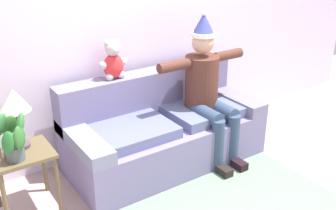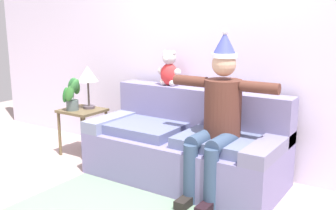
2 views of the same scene
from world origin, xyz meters
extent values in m
plane|color=#AF968F|center=(0.00, 0.00, 0.00)|extent=(10.00, 10.00, 0.00)
cube|color=silver|center=(0.00, 1.55, 1.35)|extent=(7.00, 0.10, 2.70)
cube|color=slate|center=(0.00, 0.98, 0.22)|extent=(1.96, 0.89, 0.44)
cube|color=slate|center=(0.00, 1.30, 0.66)|extent=(1.96, 0.24, 0.45)
cube|color=gray|center=(-0.87, 0.98, 0.50)|extent=(0.22, 0.89, 0.12)
cube|color=slate|center=(0.87, 0.98, 0.50)|extent=(0.22, 0.89, 0.12)
cube|color=slate|center=(-0.44, 0.93, 0.49)|extent=(0.78, 0.62, 0.10)
cube|color=slate|center=(0.44, 0.93, 0.49)|extent=(0.78, 0.62, 0.10)
cylinder|color=#512B21|center=(0.42, 0.96, 0.80)|extent=(0.34, 0.34, 0.52)
sphere|color=tan|center=(0.42, 0.96, 1.20)|extent=(0.22, 0.22, 0.22)
cylinder|color=white|center=(0.42, 0.96, 1.27)|extent=(0.23, 0.23, 0.04)
cone|color=#3B4495|center=(0.42, 0.96, 1.38)|extent=(0.21, 0.21, 0.20)
sphere|color=white|center=(0.42, 0.96, 1.48)|extent=(0.06, 0.06, 0.06)
cylinder|color=#324561|center=(0.32, 0.76, 0.54)|extent=(0.14, 0.40, 0.14)
cylinder|color=#324561|center=(0.32, 0.56, 0.27)|extent=(0.13, 0.13, 0.54)
cube|color=black|center=(0.32, 0.48, 0.04)|extent=(0.10, 0.24, 0.08)
cylinder|color=#324561|center=(0.52, 0.76, 0.54)|extent=(0.14, 0.40, 0.14)
cylinder|color=#324561|center=(0.52, 0.56, 0.27)|extent=(0.13, 0.13, 0.54)
cube|color=black|center=(0.52, 0.48, 0.04)|extent=(0.10, 0.24, 0.08)
cylinder|color=#512B21|center=(0.08, 0.96, 1.02)|extent=(0.34, 0.10, 0.10)
cylinder|color=#512B21|center=(0.76, 0.96, 1.02)|extent=(0.34, 0.10, 0.10)
ellipsoid|color=red|center=(-0.38, 1.30, 1.01)|extent=(0.20, 0.16, 0.24)
sphere|color=beige|center=(-0.38, 1.30, 1.19)|extent=(0.15, 0.15, 0.15)
sphere|color=beige|center=(-0.38, 1.24, 1.18)|extent=(0.07, 0.07, 0.07)
sphere|color=beige|center=(-0.44, 1.30, 1.24)|extent=(0.05, 0.05, 0.05)
sphere|color=beige|center=(-0.33, 1.30, 1.24)|extent=(0.05, 0.05, 0.05)
sphere|color=beige|center=(-0.49, 1.30, 1.04)|extent=(0.08, 0.08, 0.08)
sphere|color=beige|center=(-0.44, 1.27, 0.92)|extent=(0.08, 0.08, 0.08)
sphere|color=beige|center=(-0.28, 1.30, 1.04)|extent=(0.08, 0.08, 0.08)
sphere|color=beige|center=(-0.32, 1.27, 0.92)|extent=(0.08, 0.08, 0.08)
cube|color=brown|center=(-1.40, 0.97, 0.54)|extent=(0.47, 0.42, 0.03)
cylinder|color=brown|center=(-1.61, 0.79, 0.26)|extent=(0.04, 0.04, 0.52)
cylinder|color=brown|center=(-1.19, 0.79, 0.26)|extent=(0.04, 0.04, 0.52)
cylinder|color=brown|center=(-1.19, 1.15, 0.26)|extent=(0.04, 0.04, 0.52)
cylinder|color=#4B3F48|center=(-1.37, 1.06, 0.57)|extent=(0.14, 0.14, 0.03)
cylinder|color=#504642|center=(-1.37, 1.06, 0.73)|extent=(0.02, 0.02, 0.30)
cone|color=#F2DFCB|center=(-1.37, 1.06, 0.97)|extent=(0.24, 0.24, 0.18)
cylinder|color=#4F5D5B|center=(-1.46, 0.88, 0.61)|extent=(0.14, 0.14, 0.12)
ellipsoid|color=#337434|center=(-1.39, 0.86, 0.84)|extent=(0.13, 0.15, 0.21)
ellipsoid|color=#2F662A|center=(-1.45, 0.95, 0.81)|extent=(0.15, 0.09, 0.21)
ellipsoid|color=#31723A|center=(-1.51, 0.95, 0.84)|extent=(0.17, 0.12, 0.21)
ellipsoid|color=#246C2A|center=(-1.50, 0.82, 0.74)|extent=(0.14, 0.13, 0.19)
ellipsoid|color=#2F692A|center=(-1.42, 0.81, 0.76)|extent=(0.14, 0.14, 0.20)
cylinder|color=beige|center=(-1.53, 0.95, 0.61)|extent=(0.02, 0.02, 0.11)
cylinder|color=white|center=(-1.53, 0.95, 0.71)|extent=(0.04, 0.04, 0.10)
camera|label=1|loc=(-1.94, -1.93, 2.12)|focal=41.64mm
camera|label=2|loc=(1.90, -2.20, 1.57)|focal=41.54mm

